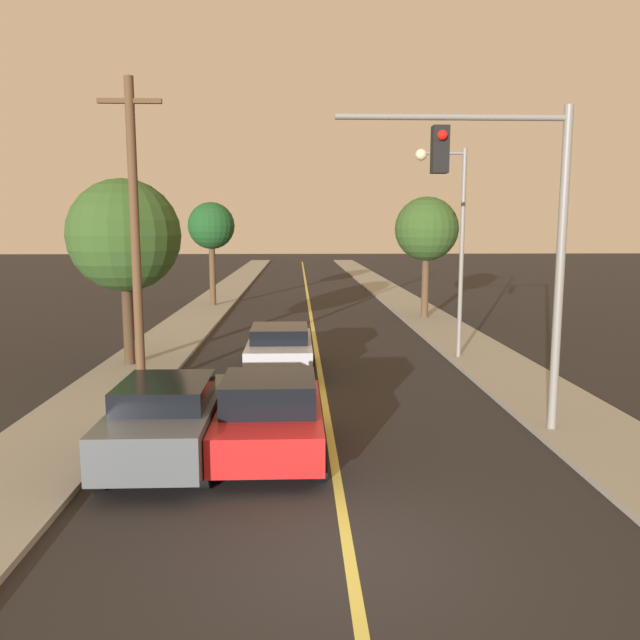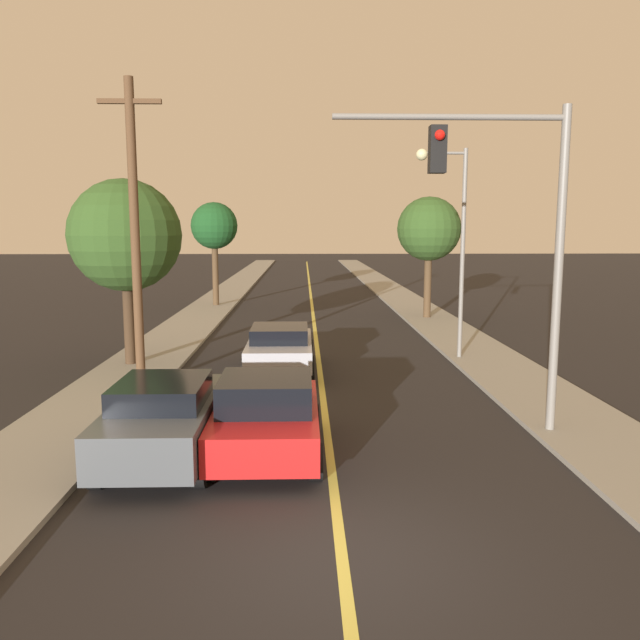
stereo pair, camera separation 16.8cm
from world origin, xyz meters
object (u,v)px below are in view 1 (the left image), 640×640
at_px(streetlamp_right, 451,224).
at_px(tree_left_far, 124,236).
at_px(tree_right_near, 426,230).
at_px(car_outer_lane_front, 168,418).
at_px(traffic_signal_mast, 513,216).
at_px(tree_left_near, 211,227).
at_px(car_near_lane_front, 270,416).
at_px(car_near_lane_second, 280,347).
at_px(utility_pole_left, 135,229).

relative_size(streetlamp_right, tree_left_far, 1.18).
distance_m(tree_left_far, tree_right_near, 14.93).
bearing_deg(tree_right_near, car_outer_lane_front, -115.22).
bearing_deg(traffic_signal_mast, tree_left_near, 112.29).
xyz_separation_m(car_near_lane_front, tree_left_near, (-4.07, 22.71, 3.57)).
bearing_deg(car_outer_lane_front, car_near_lane_front, 4.48).
xyz_separation_m(car_near_lane_second, traffic_signal_mast, (4.79, -5.88, 3.74)).
xyz_separation_m(car_near_lane_front, tree_left_far, (-4.64, 7.73, 3.25)).
bearing_deg(tree_left_near, streetlamp_right, -56.44).
height_order(traffic_signal_mast, tree_left_far, traffic_signal_mast).
bearing_deg(tree_left_near, traffic_signal_mast, -67.71).
bearing_deg(car_near_lane_second, tree_left_far, 170.60).
relative_size(utility_pole_left, tree_right_near, 1.41).
distance_m(tree_left_near, tree_left_far, 15.00).
relative_size(car_near_lane_front, tree_left_far, 0.69).
bearing_deg(streetlamp_right, tree_left_near, 123.56).
bearing_deg(traffic_signal_mast, car_outer_lane_front, -169.55).
xyz_separation_m(car_near_lane_front, utility_pole_left, (-3.64, 5.09, 3.44)).
height_order(car_outer_lane_front, traffic_signal_mast, traffic_signal_mast).
bearing_deg(tree_left_far, streetlamp_right, 4.23).
xyz_separation_m(car_near_lane_front, car_outer_lane_front, (-1.86, -0.15, 0.03)).
bearing_deg(utility_pole_left, car_near_lane_front, -54.40).
xyz_separation_m(car_near_lane_front, streetlamp_right, (5.38, 8.47, 3.60)).
bearing_deg(utility_pole_left, tree_left_far, 110.69).
bearing_deg(traffic_signal_mast, tree_right_near, 84.06).
bearing_deg(tree_left_far, tree_left_near, 87.82).
relative_size(car_outer_lane_front, traffic_signal_mast, 0.64).
bearing_deg(streetlamp_right, car_outer_lane_front, -130.04).
bearing_deg(car_outer_lane_front, car_near_lane_second, 75.33).
bearing_deg(streetlamp_right, car_near_lane_second, -164.33).
distance_m(traffic_signal_mast, tree_right_near, 16.65).
height_order(utility_pole_left, tree_right_near, utility_pole_left).
bearing_deg(utility_pole_left, car_outer_lane_front, -71.18).
relative_size(car_near_lane_second, streetlamp_right, 0.64).
distance_m(car_near_lane_second, tree_left_far, 5.73).
relative_size(streetlamp_right, utility_pole_left, 0.84).
relative_size(car_near_lane_front, tree_left_near, 0.70).
relative_size(traffic_signal_mast, tree_left_far, 1.16).
xyz_separation_m(car_outer_lane_front, streetlamp_right, (7.24, 8.61, 3.57)).
relative_size(traffic_signal_mast, tree_left_near, 1.17).
xyz_separation_m(streetlamp_right, tree_left_far, (-10.02, -0.74, -0.35)).
bearing_deg(tree_right_near, car_near_lane_second, -121.38).
bearing_deg(streetlamp_right, tree_right_near, 82.92).
height_order(car_near_lane_second, traffic_signal_mast, traffic_signal_mast).
distance_m(streetlamp_right, tree_left_near, 17.09).
bearing_deg(tree_left_near, car_near_lane_second, -75.51).
distance_m(car_near_lane_second, traffic_signal_mast, 8.45).
height_order(car_near_lane_second, tree_right_near, tree_right_near).
height_order(tree_left_near, tree_right_near, tree_right_near).
distance_m(car_near_lane_front, tree_left_far, 9.58).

